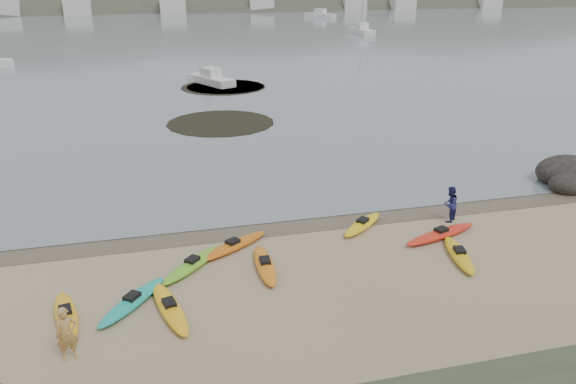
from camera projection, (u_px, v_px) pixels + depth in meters
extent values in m
plane|color=tan|center=(288.00, 222.00, 26.41)|extent=(600.00, 600.00, 0.00)
plane|color=brown|center=(290.00, 224.00, 26.14)|extent=(60.00, 60.00, 0.00)
ellipsoid|color=#FFB015|center=(66.00, 315.00, 18.91)|extent=(1.33, 3.26, 0.34)
ellipsoid|color=yellow|center=(170.00, 308.00, 19.32)|extent=(1.51, 3.79, 0.34)
ellipsoid|color=#D36512|center=(233.00, 246.00, 23.69)|extent=(3.57, 2.68, 0.34)
ellipsoid|color=#1BA799|center=(133.00, 301.00, 19.70)|extent=(2.74, 3.24, 0.34)
ellipsoid|color=#6BBC25|center=(193.00, 264.00, 22.20)|extent=(2.97, 3.15, 0.34)
ellipsoid|color=orange|center=(265.00, 265.00, 22.14)|extent=(0.84, 3.40, 0.34)
ellipsoid|color=gold|center=(459.00, 255.00, 22.96)|extent=(1.42, 3.42, 0.34)
ellipsoid|color=yellow|center=(363.00, 224.00, 25.70)|extent=(2.85, 2.59, 0.34)
ellipsoid|color=red|center=(441.00, 234.00, 24.78)|extent=(4.10, 1.95, 0.34)
imported|color=tan|center=(67.00, 334.00, 16.76)|extent=(0.73, 0.57, 1.75)
imported|color=navy|center=(450.00, 204.00, 26.15)|extent=(1.06, 1.04, 1.73)
ellipsoid|color=black|center=(566.00, 177.00, 31.39)|extent=(3.57, 2.78, 1.79)
ellipsoid|color=black|center=(567.00, 188.00, 30.02)|extent=(1.99, 1.79, 1.19)
cylinder|color=black|center=(221.00, 123.00, 43.49)|extent=(8.33, 8.33, 0.04)
cylinder|color=black|center=(223.00, 87.00, 57.03)|extent=(8.60, 8.60, 0.04)
cylinder|color=black|center=(226.00, 87.00, 57.14)|extent=(7.94, 7.94, 0.04)
cube|color=silver|center=(211.00, 80.00, 58.41)|extent=(4.47, 6.60, 0.91)
cube|color=silver|center=(362.00, 31.00, 105.48)|extent=(2.38, 8.20, 1.14)
cube|color=silver|center=(320.00, 15.00, 143.51)|extent=(7.00, 7.97, 1.17)
ellipsoid|color=#384235|center=(29.00, 60.00, 198.47)|extent=(220.00, 120.00, 80.00)
ellipsoid|color=#384235|center=(253.00, 47.00, 211.39)|extent=(200.00, 110.00, 68.00)
ellipsoid|color=#384235|center=(443.00, 42.00, 240.63)|extent=(230.00, 130.00, 76.00)
cube|color=beige|center=(92.00, 7.00, 152.28)|extent=(7.00, 5.00, 4.00)
cube|color=beige|center=(181.00, 6.00, 157.80)|extent=(7.00, 5.00, 4.00)
cube|color=beige|center=(265.00, 5.00, 163.33)|extent=(7.00, 5.00, 4.00)
cube|color=beige|center=(343.00, 4.00, 168.85)|extent=(7.00, 5.00, 4.00)
cube|color=beige|center=(416.00, 3.00, 174.38)|extent=(7.00, 5.00, 4.00)
cube|color=beige|center=(484.00, 2.00, 179.90)|extent=(7.00, 5.00, 4.00)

